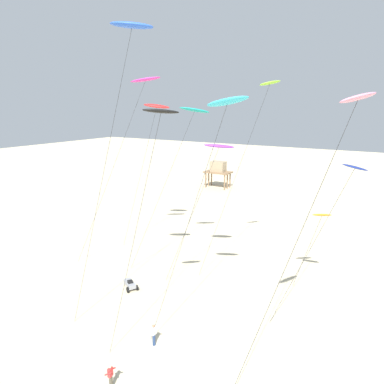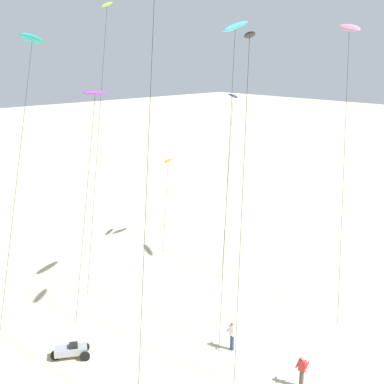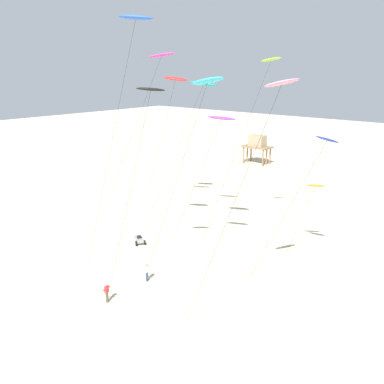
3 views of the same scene
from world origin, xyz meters
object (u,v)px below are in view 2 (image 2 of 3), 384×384
kite_lime (107,12)px  kite_black (249,41)px  kite_cyan (235,29)px  kite_purple (95,94)px  kite_orange (168,161)px  kite_flyer_nearest (232,335)px  beach_buggy (72,350)px  kite_teal (32,41)px  kite_flyer_middle (302,371)px  kite_pink (349,32)px  kite_navy (233,100)px

kite_lime → kite_black: 14.75m
kite_cyan → kite_lime: bearing=95.5°
kite_purple → kite_lime: (3.29, 3.21, 5.18)m
kite_orange → kite_flyer_nearest: (-8.24, -14.96, -6.12)m
beach_buggy → kite_teal: bearing=69.6°
kite_lime → kite_flyer_middle: bearing=-97.4°
kite_orange → kite_purple: kite_purple is taller
kite_teal → kite_black: bearing=-68.4°
kite_orange → kite_pink: 17.32m
kite_navy → kite_black: 14.74m
kite_purple → kite_teal: bearing=160.5°
kite_lime → kite_flyer_nearest: 22.92m
kite_orange → kite_lime: bearing=-176.7°
kite_flyer_nearest → beach_buggy: (-6.79, 5.28, -0.46)m
kite_orange → kite_cyan: kite_cyan is taller
kite_teal → kite_cyan: size_ratio=0.96×
kite_orange → kite_flyer_nearest: bearing=-118.9°
kite_teal → kite_purple: size_ratio=1.25×
kite_flyer_nearest → kite_black: bearing=8.4°
kite_teal → kite_lime: size_ratio=0.88×
kite_lime → beach_buggy: kite_lime is taller
kite_teal → beach_buggy: bearing=-110.4°
kite_cyan → kite_navy: 10.88m
kite_orange → kite_pink: kite_pink is taller
kite_purple → beach_buggy: (-6.10, -6.14, -12.74)m
kite_navy → beach_buggy: 21.72m
kite_purple → beach_buggy: bearing=-134.8°
kite_cyan → beach_buggy: size_ratio=8.58×
kite_orange → kite_cyan: (-4.58, -11.35, 9.96)m
kite_pink → kite_lime: bearing=123.2°
kite_lime → kite_flyer_middle: 26.01m
kite_black → kite_flyer_middle: kite_black is taller
kite_orange → kite_lime: (-5.65, -0.33, 11.33)m
kite_teal → kite_flyer_nearest: size_ratio=10.13×
kite_navy → kite_black: bearing=-134.5°
kite_pink → kite_lime: size_ratio=0.92×
kite_orange → kite_black: size_ratio=0.44×
kite_teal → kite_black: kite_teal is taller
kite_cyan → kite_flyer_middle: kite_cyan is taller
kite_navy → kite_flyer_middle: 21.40m
kite_black → kite_flyer_nearest: kite_black is taller
kite_cyan → kite_navy: (7.15, 6.62, -4.83)m
kite_cyan → kite_black: size_ratio=1.05×
kite_flyer_middle → beach_buggy: bearing=125.2°
kite_purple → kite_lime: size_ratio=0.70×
kite_lime → kite_flyer_middle: kite_lime is taller
kite_cyan → kite_black: 4.52m
kite_teal → kite_orange: kite_teal is taller
kite_navy → kite_lime: bearing=151.8°
kite_flyer_middle → beach_buggy: (-6.89, 9.77, -0.46)m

